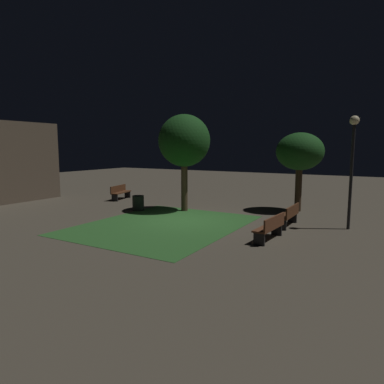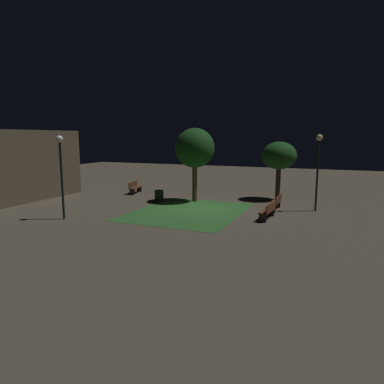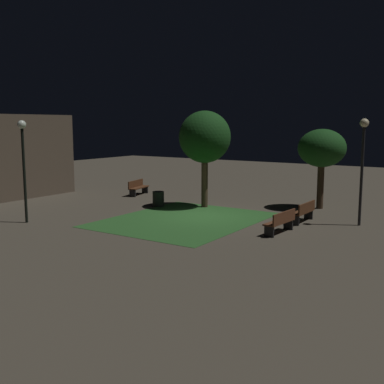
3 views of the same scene
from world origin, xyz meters
TOP-DOWN VIEW (x-y plane):
  - ground_plane at (0.00, 0.00)m, footprint 60.00×60.00m
  - grass_lawn at (-1.17, 0.39)m, footprint 7.55×6.04m
  - bench_lawn_edge at (-1.25, -4.23)m, footprint 1.83×0.61m
  - bench_path_side at (1.24, -4.23)m, footprint 1.81×0.51m
  - bench_back_row at (3.35, 6.83)m, footprint 1.86×0.86m
  - tree_left_canopy at (4.92, -3.73)m, footprint 2.35×2.35m
  - tree_back_right at (2.06, 1.32)m, footprint 2.60×2.60m
  - lamp_post_plaza_west at (-5.38, 5.74)m, footprint 0.36×0.36m
  - lamp_post_path_center at (1.94, -6.40)m, footprint 0.36×0.36m
  - trash_bin at (0.93, 3.42)m, footprint 0.59×0.59m
  - building_wall_backdrop at (-1.86, 11.45)m, footprint 8.22×0.80m

SIDE VIEW (x-z plane):
  - ground_plane at x=0.00m, z-range 0.00..0.00m
  - grass_lawn at x=-1.17m, z-range 0.00..0.01m
  - trash_bin at x=0.93m, z-range 0.00..0.77m
  - bench_lawn_edge at x=-1.25m, z-range 0.04..0.92m
  - bench_path_side at x=1.24m, z-range 0.04..0.92m
  - bench_back_row at x=3.35m, z-range 0.04..0.92m
  - building_wall_backdrop at x=-1.86m, z-range 0.00..4.74m
  - lamp_post_plaza_west at x=-5.38m, z-range 0.80..5.17m
  - tree_left_canopy at x=4.92m, z-range 1.00..4.98m
  - lamp_post_path_center at x=1.94m, z-range 0.81..5.25m
  - tree_back_right at x=2.06m, z-range 1.10..5.97m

